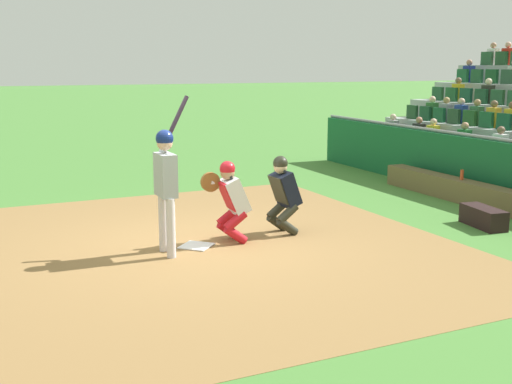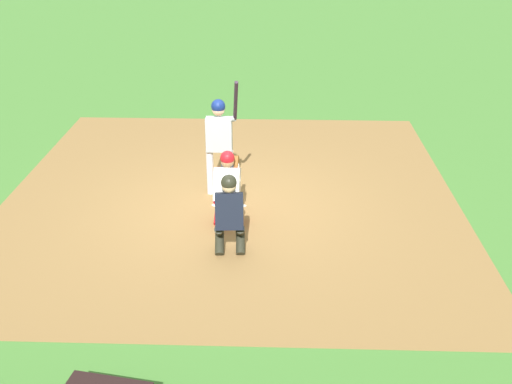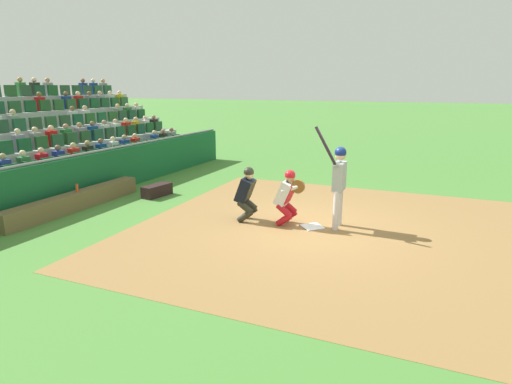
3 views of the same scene
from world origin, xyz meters
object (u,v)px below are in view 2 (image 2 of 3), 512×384
batter_at_plate (220,136)px  catcher_crouching (228,184)px  home_plate_marker (229,205)px  home_plate_umpire (229,212)px

batter_at_plate → catcher_crouching: bearing=-77.4°
home_plate_marker → home_plate_umpire: home_plate_umpire is taller
home_plate_marker → catcher_crouching: bearing=-84.7°
batter_at_plate → home_plate_marker: bearing=-69.4°
catcher_crouching → home_plate_umpire: size_ratio=0.99×
home_plate_marker → batter_at_plate: batter_at_plate is taller
batter_at_plate → catcher_crouching: size_ratio=1.76×
home_plate_marker → catcher_crouching: catcher_crouching is taller
batter_at_plate → home_plate_umpire: batter_at_plate is taller
home_plate_marker → batter_at_plate: bearing=110.6°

